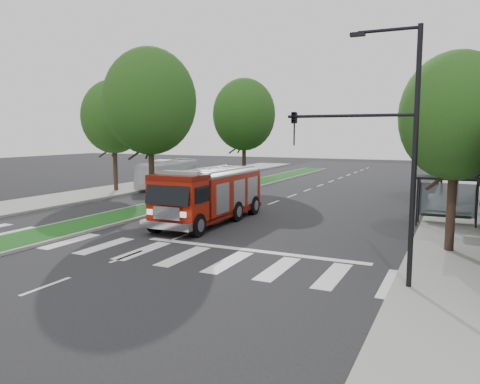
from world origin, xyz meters
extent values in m
plane|color=black|center=(0.00, 0.00, 0.00)|extent=(140.00, 140.00, 0.00)
cube|color=gray|center=(12.50, 10.00, 0.07)|extent=(5.00, 80.00, 0.15)
cube|color=gray|center=(-14.50, 10.00, 0.07)|extent=(5.00, 80.00, 0.15)
cube|color=gray|center=(-6.00, 18.00, 0.07)|extent=(3.00, 50.00, 0.14)
cube|color=#154B16|center=(-6.00, 18.00, 0.14)|extent=(2.60, 49.50, 0.02)
cylinder|color=black|center=(9.80, 7.40, 1.25)|extent=(0.08, 0.08, 2.50)
cylinder|color=black|center=(12.60, 7.40, 1.25)|extent=(0.08, 0.08, 2.50)
cylinder|color=black|center=(9.80, 8.60, 1.25)|extent=(0.08, 0.08, 2.50)
cylinder|color=black|center=(12.60, 8.60, 1.25)|extent=(0.08, 0.08, 2.50)
cube|color=black|center=(11.20, 8.00, 2.55)|extent=(3.20, 1.60, 0.12)
cube|color=#8C99A5|center=(11.20, 8.70, 1.30)|extent=(2.80, 0.04, 1.80)
cube|color=black|center=(11.20, 8.00, 0.55)|extent=(2.40, 0.40, 0.08)
cylinder|color=black|center=(11.50, 2.00, 1.87)|extent=(0.36, 0.36, 3.74)
ellipsoid|color=#1C350E|center=(11.50, 2.00, 5.53)|extent=(4.40, 4.40, 5.06)
cylinder|color=black|center=(11.50, 14.00, 2.20)|extent=(0.36, 0.36, 4.40)
ellipsoid|color=#1C350E|center=(11.50, 14.00, 6.50)|extent=(5.60, 5.60, 6.44)
cylinder|color=black|center=(11.50, 24.00, 1.98)|extent=(0.36, 0.36, 3.96)
ellipsoid|color=#1C350E|center=(11.50, 24.00, 5.85)|extent=(5.00, 5.00, 5.75)
cylinder|color=black|center=(-6.00, 6.00, 2.31)|extent=(0.36, 0.36, 4.62)
ellipsoid|color=#1C350E|center=(-6.00, 6.00, 6.83)|extent=(5.80, 5.80, 6.67)
cylinder|color=black|center=(-6.00, 20.00, 2.20)|extent=(0.36, 0.36, 4.40)
ellipsoid|color=#1C350E|center=(-6.00, 20.00, 6.50)|extent=(5.60, 5.60, 6.44)
cylinder|color=black|center=(-14.00, 12.00, 2.09)|extent=(0.36, 0.36, 4.18)
ellipsoid|color=#1C350E|center=(-14.00, 12.00, 6.17)|extent=(5.20, 5.20, 5.98)
cylinder|color=black|center=(10.50, -3.50, 4.00)|extent=(0.16, 0.16, 8.00)
cylinder|color=black|center=(9.60, -3.50, 7.90)|extent=(1.80, 0.10, 0.10)
cube|color=black|center=(8.70, -3.50, 7.85)|extent=(0.45, 0.20, 0.12)
cylinder|color=black|center=(8.50, -3.50, 5.40)|extent=(4.00, 0.10, 0.10)
imported|color=black|center=(6.70, -3.50, 5.00)|extent=(0.18, 0.22, 1.10)
cylinder|color=black|center=(10.50, 20.00, 4.00)|extent=(0.16, 0.16, 8.00)
cylinder|color=black|center=(9.60, 20.00, 7.90)|extent=(1.80, 0.10, 0.10)
cube|color=black|center=(8.70, 20.00, 7.85)|extent=(0.45, 0.20, 0.12)
cube|color=#590D04|center=(-0.50, 3.71, 0.51)|extent=(2.66, 8.61, 0.26)
cube|color=maroon|center=(-0.51, 4.53, 1.58)|extent=(2.63, 6.57, 2.04)
cube|color=maroon|center=(-0.46, 0.54, 1.58)|extent=(2.57, 1.87, 2.14)
cube|color=#B2B2B7|center=(-0.51, 4.53, 2.65)|extent=(2.63, 6.57, 0.12)
cylinder|color=#B2B2B7|center=(-1.43, 4.51, 2.86)|extent=(0.18, 6.13, 0.10)
cylinder|color=#B2B2B7|center=(0.41, 4.54, 2.86)|extent=(0.18, 6.13, 0.10)
cube|color=silver|center=(-0.44, -0.63, 0.61)|extent=(2.66, 0.39, 0.36)
cube|color=#8C99A5|center=(-0.46, 0.54, 2.96)|extent=(2.25, 0.39, 0.18)
cylinder|color=black|center=(-1.63, 0.22, 0.56)|extent=(0.37, 1.13, 1.12)
cylinder|color=black|center=(0.72, 0.25, 0.56)|extent=(0.37, 1.13, 1.12)
cylinder|color=black|center=(-1.68, 4.51, 0.56)|extent=(0.37, 1.13, 1.12)
cylinder|color=black|center=(0.67, 4.54, 0.56)|extent=(0.37, 1.13, 1.12)
cylinder|color=black|center=(-1.71, 6.96, 0.56)|extent=(0.37, 1.13, 1.12)
cylinder|color=black|center=(0.64, 6.99, 0.56)|extent=(0.37, 1.13, 1.12)
imported|color=silver|center=(-12.00, 16.78, 1.25)|extent=(3.44, 9.19, 2.50)
camera|label=1|loc=(11.76, -18.37, 4.86)|focal=35.00mm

